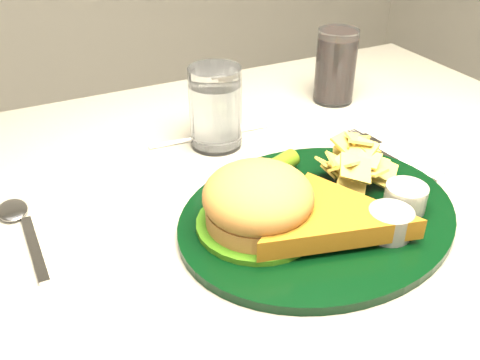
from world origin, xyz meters
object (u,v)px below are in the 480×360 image
object	(u,v)px
water_glass	(215,108)
fork_napkin	(397,161)
cola_glass	(336,66)
dinner_plate	(320,191)

from	to	relation	value
water_glass	fork_napkin	world-z (taller)	water_glass
cola_glass	fork_napkin	distance (m)	0.24
fork_napkin	dinner_plate	bearing A→B (deg)	-167.51
water_glass	fork_napkin	size ratio (longest dim) A/B	0.78
water_glass	cola_glass	world-z (taller)	cola_glass
water_glass	cola_glass	size ratio (longest dim) A/B	0.96
cola_glass	fork_napkin	bearing A→B (deg)	-101.89
fork_napkin	cola_glass	bearing A→B (deg)	71.32
dinner_plate	cola_glass	size ratio (longest dim) A/B	2.81
dinner_plate	fork_napkin	size ratio (longest dim) A/B	2.29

